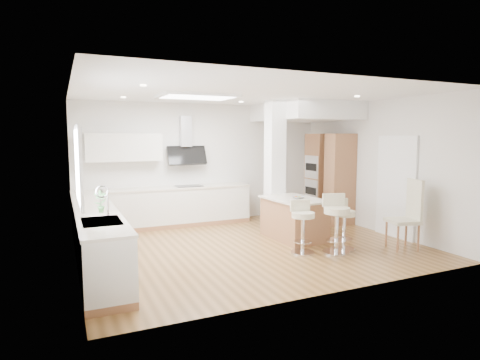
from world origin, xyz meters
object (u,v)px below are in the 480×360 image
bar_stool_c (343,222)px  bar_stool_a (303,224)px  dining_chair (409,212)px  peninsula (294,218)px  bar_stool_b (336,220)px

bar_stool_c → bar_stool_a: bearing=171.0°
bar_stool_c → dining_chair: 1.21m
peninsula → dining_chair: dining_chair is taller
peninsula → bar_stool_c: bar_stool_c is taller
bar_stool_b → bar_stool_c: (0.25, 0.11, -0.07)m
peninsula → bar_stool_b: bearing=-85.7°
peninsula → dining_chair: bearing=-46.9°
bar_stool_c → bar_stool_b: bearing=-155.2°
bar_stool_a → dining_chair: dining_chair is taller
bar_stool_a → bar_stool_c: size_ratio=1.02×
peninsula → bar_stool_a: size_ratio=1.49×
peninsula → bar_stool_c: bearing=-72.2°
bar_stool_a → dining_chair: size_ratio=0.73×
bar_stool_b → bar_stool_c: bar_stool_b is taller
bar_stool_b → bar_stool_c: 0.28m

